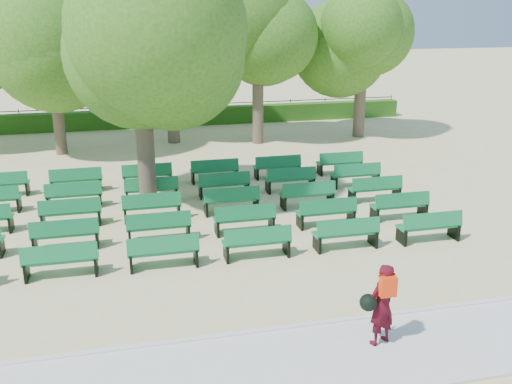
% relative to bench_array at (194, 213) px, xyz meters
% --- Properties ---
extents(ground, '(120.00, 120.00, 0.00)m').
position_rel_bench_array_xyz_m(ground, '(0.15, -0.46, -0.09)').
color(ground, '#D2C18B').
extents(paving, '(30.00, 2.20, 0.06)m').
position_rel_bench_array_xyz_m(paving, '(0.15, -7.86, -0.06)').
color(paving, silver).
rests_on(paving, ground).
extents(curb, '(30.00, 0.12, 0.10)m').
position_rel_bench_array_xyz_m(curb, '(0.15, -6.71, -0.04)').
color(curb, silver).
rests_on(curb, ground).
extents(hedge, '(26.00, 0.70, 0.90)m').
position_rel_bench_array_xyz_m(hedge, '(0.15, 13.54, 0.36)').
color(hedge, '#295C17').
rests_on(hedge, ground).
extents(fence, '(26.00, 0.10, 1.02)m').
position_rel_bench_array_xyz_m(fence, '(0.15, 13.94, -0.09)').
color(fence, black).
rests_on(fence, ground).
extents(tree_line, '(21.80, 6.80, 7.04)m').
position_rel_bench_array_xyz_m(tree_line, '(0.15, 9.54, -0.09)').
color(tree_line, '#3C701E').
rests_on(tree_line, ground).
extents(bench_array, '(1.70, 0.55, 1.07)m').
position_rel_bench_array_xyz_m(bench_array, '(0.00, 0.00, 0.00)').
color(bench_array, '#13713C').
rests_on(bench_array, ground).
extents(tree_among, '(5.52, 5.52, 7.39)m').
position_rel_bench_array_xyz_m(tree_among, '(-1.25, 1.17, 4.80)').
color(tree_among, brown).
rests_on(tree_among, ground).
extents(person, '(0.79, 0.57, 1.58)m').
position_rel_bench_array_xyz_m(person, '(2.45, -7.59, 0.79)').
color(person, '#410914').
rests_on(person, ground).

